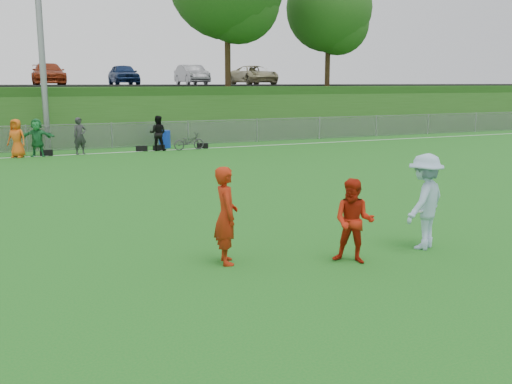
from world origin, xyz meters
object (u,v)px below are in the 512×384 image
recycling_bin (165,139)px  bicycle (189,142)px  player_red_center (354,221)px  player_blue (425,202)px  player_red_left (226,215)px  frisbee (418,211)px

recycling_bin → bicycle: recycling_bin is taller
player_red_center → player_blue: size_ratio=0.82×
recycling_bin → bicycle: size_ratio=0.56×
player_red_left → bicycle: (4.63, 17.46, -0.48)m
recycling_bin → bicycle: (0.87, -1.32, -0.03)m
player_blue → player_red_center: bearing=-19.6°
recycling_bin → player_blue: bearing=-89.4°
player_red_center → recycling_bin: size_ratio=1.77×
bicycle → recycling_bin: bearing=26.4°
player_red_center → player_red_left: bearing=-160.1°
player_red_left → player_red_center: bearing=-103.0°
player_red_left → player_blue: player_blue is taller
player_red_left → bicycle: player_red_left is taller
player_red_left → frisbee: 3.86m
player_red_center → bicycle: (2.48, 18.36, -0.37)m
player_blue → bicycle: bearing=-119.3°
player_red_left → player_red_center: size_ratio=1.15×
player_red_left → frisbee: bearing=-90.4°
player_blue → frisbee: player_blue is taller
frisbee → recycling_bin: (-0.05, 19.46, -0.34)m
frisbee → recycling_bin: size_ratio=0.27×
frisbee → bicycle: bearing=87.4°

